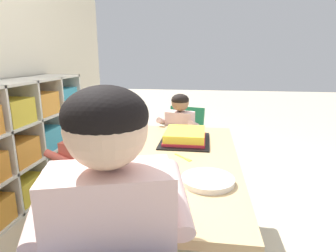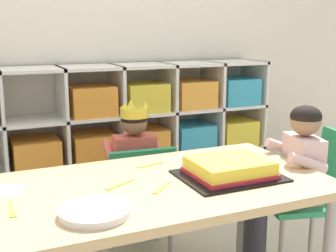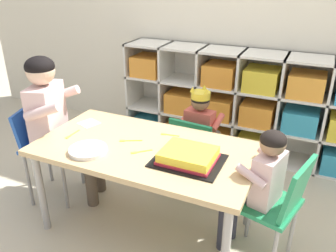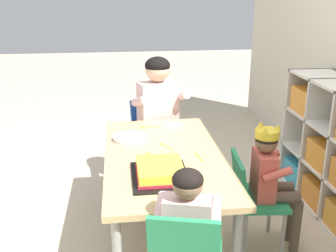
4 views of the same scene
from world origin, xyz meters
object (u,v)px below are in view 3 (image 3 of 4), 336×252
Objects in this scene: guest_at_table_side at (259,179)px; fork_beside_plate_stack at (140,152)px; classroom_chair_blue at (195,147)px; classroom_chair_guest_side at (275,203)px; activity_table at (146,155)px; adult_helper_seated at (56,114)px; fork_near_child_seat at (129,141)px; birthday_cake_on_tray at (188,157)px; fork_near_cake_tray at (72,135)px; classroom_chair_adult_side at (45,141)px; child_with_crown at (202,125)px; paper_plate_stack at (88,150)px; fork_by_napkin at (169,135)px.

guest_at_table_side reaches higher than fork_beside_plate_stack.
classroom_chair_guest_side reaches higher than classroom_chair_blue.
guest_at_table_side is (0.68, 0.03, -0.00)m from activity_table.
adult_helper_seated reaches higher than fork_near_child_seat.
birthday_cake_on_tray reaches higher than activity_table.
guest_at_table_side is 6.39× the size of fork_near_cake_tray.
birthday_cake_on_tray is 3.67× the size of fork_beside_plate_stack.
classroom_chair_guest_side is (1.62, -0.03, -0.02)m from classroom_chair_adult_side.
fork_near_cake_tray is (-0.81, -0.00, -0.03)m from birthday_cake_on_tray.
guest_at_table_side reaches higher than classroom_chair_guest_side.
child_with_crown is at bearing 77.31° from activity_table.
child_with_crown is 1.15m from classroom_chair_adult_side.
child_with_crown reaches higher than paper_plate_stack.
fork_by_napkin is at bearing 132.44° from birthday_cake_on_tray.
paper_plate_stack is 0.27m from fork_near_child_seat.
fork_by_napkin is at bearing -96.18° from classroom_chair_adult_side.
classroom_chair_guest_side is 0.77m from fork_by_napkin.
guest_at_table_side reaches higher than classroom_chair_adult_side.
guest_at_table_side reaches higher than child_with_crown.
paper_plate_stack is at bearing -139.53° from fork_by_napkin.
classroom_chair_guest_side is (1.51, -0.06, -0.23)m from adult_helper_seated.
classroom_chair_adult_side is at bearing 130.08° from fork_beside_plate_stack.
fork_by_napkin is at bearing -90.71° from guest_at_table_side.
child_with_crown reaches higher than classroom_chair_adult_side.
fork_beside_plate_stack is at bearing -111.62° from fork_by_napkin.
classroom_chair_blue is at bearing 36.48° from fork_near_child_seat.
child_with_crown is at bearing -119.54° from classroom_chair_guest_side.
guest_at_table_side is at bearing 12.76° from birthday_cake_on_tray.
fork_by_napkin is at bearing -90.61° from classroom_chair_guest_side.
activity_table is 0.51m from fork_near_cake_tray.
classroom_chair_blue is 0.66m from birthday_cake_on_tray.
fork_by_napkin is (-0.61, 0.17, 0.06)m from guest_at_table_side.
classroom_chair_adult_side is at bearing 37.08° from child_with_crown.
classroom_chair_blue is 0.41m from fork_by_napkin.
classroom_chair_blue is at bearing -113.99° from classroom_chair_guest_side.
adult_helper_seated is 7.99× the size of fork_near_child_seat.
classroom_chair_blue is 0.85× the size of classroom_chair_guest_side.
classroom_chair_blue is 2.74× the size of paper_plate_stack.
adult_helper_seated reaches higher than guest_at_table_side.
guest_at_table_side is at bearing -24.72° from fork_by_napkin.
fork_near_cake_tray is (-0.64, -0.58, 0.24)m from classroom_chair_blue.
activity_table is 1.61× the size of child_with_crown.
fork_by_napkin reaches higher than activity_table.
activity_table is 0.68m from guest_at_table_side.
classroom_chair_blue is at bearing 90.53° from child_with_crown.
classroom_chair_guest_side is 0.80m from fork_beside_plate_stack.
birthday_cake_on_tray reaches higher than fork_by_napkin.
fork_near_child_seat is at bearing -107.31° from classroom_chair_adult_side.
paper_plate_stack is 0.30m from fork_beside_plate_stack.
fork_beside_plate_stack is (-0.14, -0.70, 0.10)m from child_with_crown.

